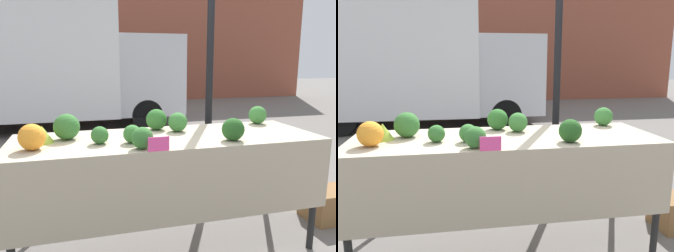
# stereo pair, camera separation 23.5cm
# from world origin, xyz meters

# --- Properties ---
(ground_plane) EXTENTS (40.00, 40.00, 0.00)m
(ground_plane) POSITION_xyz_m (0.00, 0.00, 0.00)
(ground_plane) COLOR slate
(building_facade) EXTENTS (16.00, 0.60, 5.25)m
(building_facade) POSITION_xyz_m (0.00, 9.60, 2.63)
(building_facade) COLOR brown
(building_facade) RESTS_ON ground_plane
(tent_pole) EXTENTS (0.07, 0.07, 2.57)m
(tent_pole) POSITION_xyz_m (0.63, 0.76, 1.29)
(tent_pole) COLOR black
(tent_pole) RESTS_ON ground_plane
(parked_truck) EXTENTS (4.86, 2.12, 2.62)m
(parked_truck) POSITION_xyz_m (-1.06, 5.20, 1.37)
(parked_truck) COLOR white
(parked_truck) RESTS_ON ground_plane
(market_table) EXTENTS (2.25, 0.75, 0.89)m
(market_table) POSITION_xyz_m (0.00, -0.07, 0.78)
(market_table) COLOR tan
(market_table) RESTS_ON ground_plane
(orange_cauliflower) EXTENTS (0.17, 0.17, 0.17)m
(orange_cauliflower) POSITION_xyz_m (-0.92, -0.13, 0.98)
(orange_cauliflower) COLOR orange
(orange_cauliflower) RESTS_ON market_table
(romanesco_head) EXTENTS (0.15, 0.15, 0.12)m
(romanesco_head) POSITION_xyz_m (-0.88, 0.04, 0.95)
(romanesco_head) COLOR #93B238
(romanesco_head) RESTS_ON market_table
(broccoli_head_0) EXTENTS (0.15, 0.15, 0.15)m
(broccoli_head_0) POSITION_xyz_m (0.12, 0.15, 0.97)
(broccoli_head_0) COLOR #387533
(broccoli_head_0) RESTS_ON market_table
(broccoli_head_1) EXTENTS (0.16, 0.16, 0.16)m
(broccoli_head_1) POSITION_xyz_m (0.90, 0.28, 0.97)
(broccoli_head_1) COLOR #387533
(broccoli_head_1) RESTS_ON market_table
(broccoli_head_2) EXTENTS (0.17, 0.17, 0.17)m
(broccoli_head_2) POSITION_xyz_m (-0.03, 0.26, 0.98)
(broccoli_head_2) COLOR #2D6628
(broccoli_head_2) RESTS_ON market_table
(broccoli_head_3) EXTENTS (0.12, 0.12, 0.12)m
(broccoli_head_3) POSITION_xyz_m (-0.50, -0.08, 0.95)
(broccoli_head_3) COLOR #336B2D
(broccoli_head_3) RESTS_ON market_table
(broccoli_head_4) EXTENTS (0.16, 0.16, 0.16)m
(broccoli_head_4) POSITION_xyz_m (0.41, -0.23, 0.97)
(broccoli_head_4) COLOR #23511E
(broccoli_head_4) RESTS_ON market_table
(broccoli_head_5) EXTENTS (0.18, 0.18, 0.18)m
(broccoli_head_5) POSITION_xyz_m (-0.72, 0.10, 0.99)
(broccoli_head_5) COLOR #336B2D
(broccoli_head_5) RESTS_ON market_table
(broccoli_head_6) EXTENTS (0.13, 0.13, 0.13)m
(broccoli_head_6) POSITION_xyz_m (-0.28, -0.12, 0.96)
(broccoli_head_6) COLOR #387533
(broccoli_head_6) RESTS_ON market_table
(broccoli_head_7) EXTENTS (0.14, 0.14, 0.14)m
(broccoli_head_7) POSITION_xyz_m (-0.25, -0.29, 0.96)
(broccoli_head_7) COLOR #336B2D
(broccoli_head_7) RESTS_ON market_table
(price_sign) EXTENTS (0.14, 0.01, 0.09)m
(price_sign) POSITION_xyz_m (-0.16, -0.36, 0.94)
(price_sign) COLOR #EF4793
(price_sign) RESTS_ON market_table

